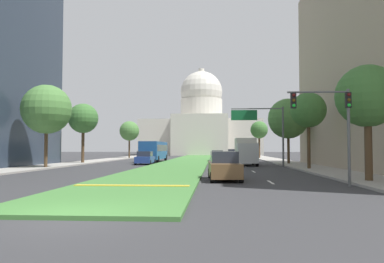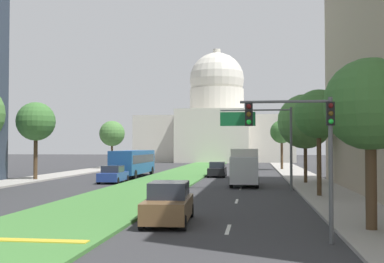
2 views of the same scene
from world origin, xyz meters
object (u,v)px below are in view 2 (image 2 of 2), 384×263
Objects in this scene: street_tree_left_far at (36,122)px; sedan_midblock at (113,175)px; overhead_guide_sign at (264,131)px; box_truck_delivery at (245,166)px; street_tree_right_distant at (282,132)px; street_tree_right_far at (305,122)px; city_bus at (133,161)px; sedan_lead_stopped at (169,204)px; sedan_distant at (217,170)px; street_tree_left_distant at (112,134)px; street_tree_right_near at (370,105)px; street_tree_right_mid at (319,115)px; capitol_building at (217,125)px; traffic_light_near_right at (306,136)px; sedan_far_horizon at (246,164)px.

sedan_midblock is at bearing -11.87° from street_tree_left_far.
overhead_guide_sign is 5.04m from box_truck_delivery.
overhead_guide_sign is at bearing -95.84° from street_tree_right_distant.
city_bus is at bearing 156.68° from street_tree_right_far.
sedan_midblock is (-9.28, 22.15, -0.08)m from sedan_lead_stopped.
street_tree_left_far is at bearing -154.64° from sedan_distant.
city_bus is (7.55, -16.61, -3.54)m from street_tree_left_distant.
street_tree_right_near is 13.01m from street_tree_right_mid.
street_tree_right_mid is at bearing -25.51° from street_tree_left_far.
street_tree_left_far is (-25.98, 12.40, 0.31)m from street_tree_right_mid.
street_tree_left_far is 11.47m from city_bus.
street_tree_right_far reaches higher than city_bus.
sedan_lead_stopped is at bearing -53.32° from street_tree_left_far.
capitol_building reaches higher than street_tree_right_distant.
sedan_midblock is (-17.70, 23.60, -4.31)m from street_tree_right_near.
street_tree_left_distant is 0.66× the size of city_bus.
street_tree_right_mid reaches higher than street_tree_right_distant.
overhead_guide_sign is 6.32m from street_tree_right_mid.
capitol_building is 4.83× the size of street_tree_right_distant.
traffic_light_near_right reaches higher than box_truck_delivery.
box_truck_delivery is (-5.44, -2.52, -4.01)m from street_tree_right_far.
street_tree_left_far is 30.28m from sedan_lead_stopped.
street_tree_left_distant is at bearing 136.38° from street_tree_right_far.
street_tree_left_distant is at bearing 88.22° from street_tree_left_far.
sedan_lead_stopped is (-8.15, -11.55, -4.72)m from street_tree_right_mid.
sedan_midblock is at bearing -177.36° from street_tree_right_far.
sedan_midblock is (7.83, -25.19, -4.53)m from street_tree_left_distant.
overhead_guide_sign is 0.90× the size of street_tree_left_distant.
street_tree_right_mid is (-0.27, 13.00, 0.49)m from street_tree_right_near.
street_tree_right_distant is 0.65× the size of city_bus.
traffic_light_near_right is 15.60m from street_tree_right_mid.
overhead_guide_sign is 20.15m from city_bus.
sedan_lead_stopped is 1.05× the size of sedan_midblock.
street_tree_right_mid is (2.48, 15.30, 1.78)m from traffic_light_near_right.
street_tree_right_far is (26.30, -0.98, -0.20)m from street_tree_left_far.
street_tree_left_far is 21.57m from box_truck_delivery.
street_tree_right_mid is at bearing 54.80° from sedan_lead_stopped.
box_truck_delivery is at bearing -155.15° from street_tree_right_far.
sedan_midblock is 0.71× the size of box_truck_delivery.
street_tree_right_far is 1.85× the size of sedan_distant.
traffic_light_near_right is 0.64× the size of street_tree_right_far.
city_bus is at bearing 140.72° from box_truck_delivery.
sedan_far_horizon is at bearing 96.47° from street_tree_right_near.
sedan_far_horizon is (7.48, -40.67, -7.45)m from capitol_building.
overhead_guide_sign reaches higher than traffic_light_near_right.
street_tree_right_distant is 6.93m from sedan_far_horizon.
box_truck_delivery is 16.26m from city_bus.
sedan_lead_stopped is at bearing 146.50° from traffic_light_near_right.
capitol_building is at bearing 93.05° from sedan_lead_stopped.
sedan_distant is (-8.41, 20.73, -4.78)m from street_tree_right_mid.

